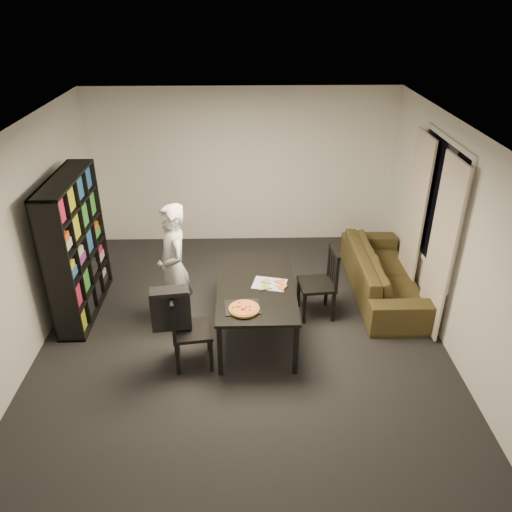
{
  "coord_description": "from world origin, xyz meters",
  "views": [
    {
      "loc": [
        0.04,
        -5.18,
        3.93
      ],
      "look_at": [
        0.17,
        0.14,
        1.05
      ],
      "focal_mm": 35.0,
      "sensor_mm": 36.0,
      "label": 1
    }
  ],
  "objects_px": {
    "chair_right": "(324,278)",
    "pepperoni_pizza": "(244,309)",
    "person": "(174,268)",
    "chair_left": "(184,325)",
    "dining_table": "(256,289)",
    "baking_tray": "(242,307)",
    "sofa": "(384,273)",
    "bookshelf": "(76,248)"
  },
  "relations": [
    {
      "from": "chair_right",
      "to": "pepperoni_pizza",
      "type": "relative_size",
      "value": 2.78
    },
    {
      "from": "chair_right",
      "to": "person",
      "type": "relative_size",
      "value": 0.58
    },
    {
      "from": "chair_left",
      "to": "pepperoni_pizza",
      "type": "xyz_separation_m",
      "value": [
        0.69,
        0.03,
        0.19
      ]
    },
    {
      "from": "pepperoni_pizza",
      "to": "dining_table",
      "type": "bearing_deg",
      "value": 75.1
    },
    {
      "from": "chair_right",
      "to": "baking_tray",
      "type": "height_order",
      "value": "chair_right"
    },
    {
      "from": "chair_left",
      "to": "chair_right",
      "type": "height_order",
      "value": "chair_right"
    },
    {
      "from": "chair_right",
      "to": "sofa",
      "type": "distance_m",
      "value": 1.1
    },
    {
      "from": "person",
      "to": "baking_tray",
      "type": "xyz_separation_m",
      "value": [
        0.86,
        -0.71,
        -0.12
      ]
    },
    {
      "from": "dining_table",
      "to": "pepperoni_pizza",
      "type": "xyz_separation_m",
      "value": [
        -0.15,
        -0.56,
        0.09
      ]
    },
    {
      "from": "person",
      "to": "chair_right",
      "type": "bearing_deg",
      "value": 72.1
    },
    {
      "from": "chair_right",
      "to": "sofa",
      "type": "xyz_separation_m",
      "value": [
        0.95,
        0.51,
        -0.23
      ]
    },
    {
      "from": "chair_left",
      "to": "baking_tray",
      "type": "distance_m",
      "value": 0.7
    },
    {
      "from": "person",
      "to": "pepperoni_pizza",
      "type": "distance_m",
      "value": 1.17
    },
    {
      "from": "chair_left",
      "to": "person",
      "type": "xyz_separation_m",
      "value": [
        -0.19,
        0.8,
        0.29
      ]
    },
    {
      "from": "pepperoni_pizza",
      "to": "sofa",
      "type": "relative_size",
      "value": 0.16
    },
    {
      "from": "chair_left",
      "to": "sofa",
      "type": "height_order",
      "value": "chair_left"
    },
    {
      "from": "dining_table",
      "to": "baking_tray",
      "type": "height_order",
      "value": "baking_tray"
    },
    {
      "from": "pepperoni_pizza",
      "to": "chair_right",
      "type": "bearing_deg",
      "value": 41.98
    },
    {
      "from": "person",
      "to": "chair_left",
      "type": "bearing_deg",
      "value": -9.74
    },
    {
      "from": "bookshelf",
      "to": "baking_tray",
      "type": "height_order",
      "value": "bookshelf"
    },
    {
      "from": "dining_table",
      "to": "person",
      "type": "bearing_deg",
      "value": 168.39
    },
    {
      "from": "chair_left",
      "to": "pepperoni_pizza",
      "type": "height_order",
      "value": "chair_left"
    },
    {
      "from": "pepperoni_pizza",
      "to": "sofa",
      "type": "height_order",
      "value": "pepperoni_pizza"
    },
    {
      "from": "person",
      "to": "sofa",
      "type": "bearing_deg",
      "value": 80.26
    },
    {
      "from": "baking_tray",
      "to": "bookshelf",
      "type": "bearing_deg",
      "value": 153.72
    },
    {
      "from": "person",
      "to": "sofa",
      "type": "distance_m",
      "value": 3.01
    },
    {
      "from": "person",
      "to": "baking_tray",
      "type": "distance_m",
      "value": 1.12
    },
    {
      "from": "person",
      "to": "pepperoni_pizza",
      "type": "height_order",
      "value": "person"
    },
    {
      "from": "dining_table",
      "to": "pepperoni_pizza",
      "type": "bearing_deg",
      "value": -104.9
    },
    {
      "from": "bookshelf",
      "to": "pepperoni_pizza",
      "type": "bearing_deg",
      "value": -27.4
    },
    {
      "from": "sofa",
      "to": "bookshelf",
      "type": "bearing_deg",
      "value": 94.46
    },
    {
      "from": "chair_left",
      "to": "sofa",
      "type": "bearing_deg",
      "value": -68.99
    },
    {
      "from": "dining_table",
      "to": "pepperoni_pizza",
      "type": "relative_size",
      "value": 4.86
    },
    {
      "from": "pepperoni_pizza",
      "to": "sofa",
      "type": "bearing_deg",
      "value": 35.94
    },
    {
      "from": "bookshelf",
      "to": "dining_table",
      "type": "distance_m",
      "value": 2.41
    },
    {
      "from": "pepperoni_pizza",
      "to": "person",
      "type": "bearing_deg",
      "value": 138.57
    },
    {
      "from": "bookshelf",
      "to": "chair_left",
      "type": "bearing_deg",
      "value": -37.88
    },
    {
      "from": "baking_tray",
      "to": "pepperoni_pizza",
      "type": "distance_m",
      "value": 0.07
    },
    {
      "from": "bookshelf",
      "to": "chair_right",
      "type": "bearing_deg",
      "value": -3.22
    },
    {
      "from": "dining_table",
      "to": "chair_left",
      "type": "xyz_separation_m",
      "value": [
        -0.84,
        -0.59,
        -0.1
      ]
    },
    {
      "from": "bookshelf",
      "to": "dining_table",
      "type": "height_order",
      "value": "bookshelf"
    },
    {
      "from": "bookshelf",
      "to": "baking_tray",
      "type": "bearing_deg",
      "value": -26.28
    }
  ]
}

